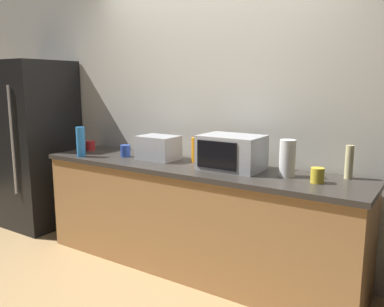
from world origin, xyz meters
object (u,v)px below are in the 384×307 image
Objects in this scene: bottle_spray_cleaner at (81,142)px; mug_red at (90,146)px; microwave at (232,152)px; mug_blue at (125,151)px; refrigerator at (36,144)px; bottle_hand_soap at (349,162)px; mug_yellow at (317,175)px; toaster_oven at (158,148)px; bottle_dish_soap at (196,150)px; paper_towel_roll at (287,158)px.

bottle_spray_cleaner is 0.36m from mug_red.
microwave is 5.12× the size of mug_red.
bottle_spray_cleaner is (-1.41, -0.27, 0.00)m from microwave.
mug_blue reaches higher than mug_red.
mug_red is at bearing 5.09° from refrigerator.
bottle_hand_soap is at bearing 3.65° from mug_red.
microwave is 4.62× the size of mug_yellow.
bottle_spray_cleaner reaches higher than mug_red.
refrigerator is at bearing -177.92° from toaster_oven.
mug_yellow is at bearing -2.14° from mug_red.
mug_red is at bearing -176.35° from bottle_hand_soap.
bottle_dish_soap is (-0.39, 0.09, -0.03)m from microwave.
mug_yellow is at bearing -3.07° from toaster_oven.
toaster_oven is at bearing 10.50° from mug_blue.
bottle_spray_cleaner is at bearing -56.62° from mug_red.
mug_blue is 1.15× the size of mug_red.
mug_red is (-2.06, 0.02, -0.09)m from paper_towel_roll.
toaster_oven is 1.26× the size of paper_towel_roll.
mug_red is (-0.19, 0.29, -0.09)m from bottle_spray_cleaner.
bottle_dish_soap is 1.22m from mug_red.
microwave is 1.75× the size of bottle_spray_cleaner.
refrigerator reaches higher than mug_yellow.
paper_towel_roll is at bearing -0.48° from toaster_oven.
refrigerator is at bearing 167.17° from bottle_spray_cleaner.
microwave is at bearing 174.69° from mug_yellow.
refrigerator is 17.32× the size of mug_yellow.
bottle_hand_soap is 2.22× the size of mug_blue.
refrigerator reaches higher than toaster_oven.
mug_blue reaches higher than mug_yellow.
refrigerator reaches higher than bottle_spray_cleaner.
bottle_hand_soap is (0.84, 0.18, -0.02)m from microwave.
microwave is at bearing -168.08° from bottle_hand_soap.
paper_towel_roll is at bearing -155.78° from bottle_hand_soap.
microwave reaches higher than bottle_hand_soap.
mug_blue is (1.32, -0.00, 0.05)m from refrigerator.
toaster_oven is 1.43m from mug_yellow.
paper_towel_roll reaches higher than mug_red.
mug_yellow is (3.08, -0.02, 0.05)m from refrigerator.
mug_yellow is (0.24, -0.07, -0.08)m from paper_towel_roll.
bottle_hand_soap is 1.93m from mug_blue.
bottle_hand_soap is 2.30m from bottle_spray_cleaner.
mug_red is (-2.45, -0.16, -0.07)m from bottle_hand_soap.
mug_yellow is 2.30m from mug_red.
bottle_dish_soap is at bearing 3.95° from refrigerator.
refrigerator is 8.46× the size of bottle_dish_soap.
paper_towel_roll is at bearing 1.01° from refrigerator.
toaster_oven is 0.74m from bottle_spray_cleaner.
bottle_dish_soap is 2.27× the size of mug_red.
mug_blue is 1.04× the size of mug_yellow.
bottle_spray_cleaner is at bearing -174.42° from mug_yellow.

